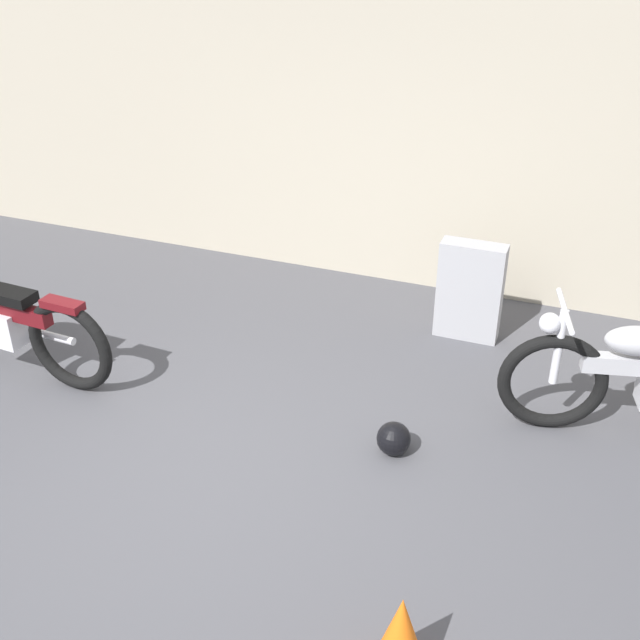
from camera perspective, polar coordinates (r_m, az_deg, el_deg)
ground_plane at (r=5.34m, az=-8.98°, el=-12.00°), size 40.00×40.00×0.00m
building_wall at (r=7.60m, az=3.72°, el=14.63°), size 18.00×0.30×3.17m
stone_marker at (r=6.81m, az=11.03°, el=2.11°), size 0.56×0.20×0.89m
helmet at (r=5.50m, az=5.47°, el=-8.73°), size 0.24×0.24×0.24m
traffic_cone at (r=4.12m, az=5.96°, el=-22.39°), size 0.32×0.32×0.55m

